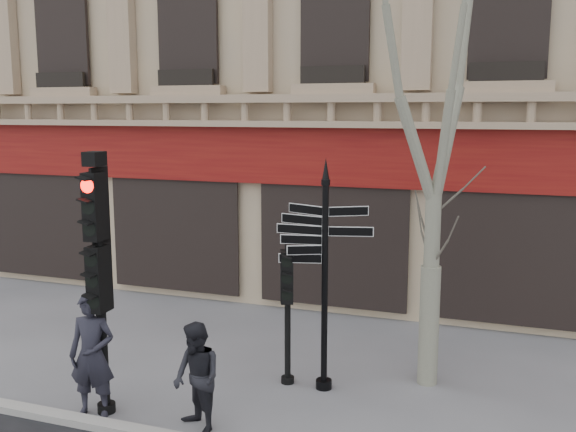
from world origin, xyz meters
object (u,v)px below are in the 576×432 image
fingerpost (325,237)px  pedestrian_a (92,355)px  plane_tree (439,49)px  pedestrian_b (197,378)px  traffic_signal_main (99,252)px  traffic_signal_secondary (288,291)px

fingerpost → pedestrian_a: (-3.02, -2.09, -1.63)m
plane_tree → pedestrian_b: size_ratio=4.90×
plane_tree → pedestrian_b: 6.22m
fingerpost → pedestrian_b: (-1.32, -1.99, -1.78)m
traffic_signal_main → plane_tree: 6.08m
fingerpost → traffic_signal_main: size_ratio=0.96×
fingerpost → plane_tree: size_ratio=0.49×
traffic_signal_secondary → pedestrian_a: 3.23m
plane_tree → pedestrian_b: plane_tree is taller
traffic_signal_secondary → plane_tree: bearing=-2.9°
fingerpost → pedestrian_a: size_ratio=2.00×
traffic_signal_main → traffic_signal_secondary: traffic_signal_main is taller
traffic_signal_secondary → pedestrian_b: size_ratio=1.44×
traffic_signal_main → traffic_signal_secondary: bearing=37.0°
pedestrian_a → pedestrian_b: size_ratio=1.19×
traffic_signal_secondary → plane_tree: plane_tree is taller
fingerpost → pedestrian_b: fingerpost is taller
pedestrian_a → traffic_signal_secondary: bearing=29.0°
pedestrian_b → traffic_signal_secondary: bearing=104.6°
fingerpost → traffic_signal_secondary: size_ratio=1.66×
plane_tree → traffic_signal_secondary: bearing=-160.5°
pedestrian_b → fingerpost: bearing=89.8°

